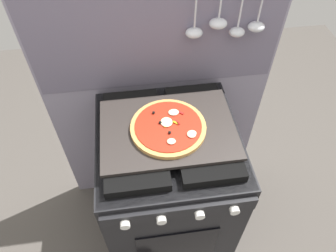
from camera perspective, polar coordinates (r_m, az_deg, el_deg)
ground_plane at (r=2.05m, az=-0.00°, el=-17.18°), size 4.00×4.00×0.00m
kitchen_backsplash at (r=1.59m, az=-1.52°, el=5.82°), size 1.10×0.09×1.55m
stove at (r=1.65m, az=0.01°, el=-10.93°), size 0.60×0.64×0.90m
baking_tray at (r=1.27m, az=-0.00°, el=-0.53°), size 0.54×0.38×0.02m
pizza_left at (r=1.26m, az=0.12°, el=-0.20°), size 0.30×0.30×0.03m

